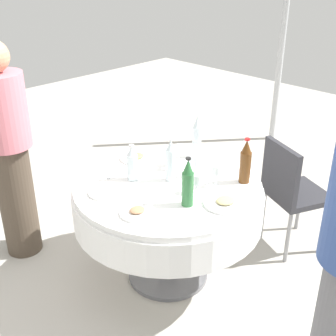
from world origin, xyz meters
TOP-DOWN VIEW (x-y plane):
  - ground_plane at (0.00, 0.00)m, footprint 10.00×10.00m
  - dining_table at (0.00, 0.00)m, footprint 1.24×1.24m
  - bottle_brown_outer at (0.36, -0.33)m, footprint 0.07×0.07m
  - bottle_clear_west at (-0.12, 0.20)m, footprint 0.07×0.07m
  - bottle_clear_left at (0.43, 0.14)m, footprint 0.07×0.07m
  - bottle_clear_front at (0.05, 0.02)m, footprint 0.06×0.06m
  - bottle_green_right at (-0.11, -0.27)m, footprint 0.07×0.07m
  - wine_glass_front at (0.14, 0.13)m, footprint 0.07×0.07m
  - wine_glass_right at (0.04, -0.21)m, footprint 0.06×0.06m
  - wine_glass_rear at (0.18, -0.24)m, footprint 0.07×0.07m
  - wine_glass_east at (0.25, 0.14)m, footprint 0.07×0.07m
  - wine_glass_inner at (0.20, -0.05)m, footprint 0.08×0.08m
  - plate_inner at (-0.38, -0.13)m, footprint 0.20×0.20m
  - plate_mid at (0.10, 0.42)m, footprint 0.24×0.24m
  - plate_far at (-0.35, 0.19)m, footprint 0.22×0.22m
  - plate_south at (0.05, -0.42)m, footprint 0.26×0.26m
  - fork_west at (0.39, -0.12)m, footprint 0.16×0.12m
  - knife_left at (-0.16, 0.36)m, footprint 0.17×0.10m
  - knife_front at (-0.27, -0.36)m, footprint 0.18×0.03m
  - person_west at (-0.56, 1.01)m, footprint 0.34×0.34m
  - chair_rear at (0.87, -0.40)m, footprint 0.53×0.53m
  - tent_pole_secondary at (2.71, 0.89)m, footprint 0.07×0.07m

SIDE VIEW (x-z plane):
  - ground_plane at x=0.00m, z-range 0.00..0.00m
  - chair_rear at x=0.87m, z-range 0.08..0.95m
  - dining_table at x=0.00m, z-range 0.22..0.96m
  - fork_west at x=0.39m, z-range 0.74..0.74m
  - knife_left at x=-0.16m, z-range 0.74..0.74m
  - knife_front at x=-0.27m, z-range 0.74..0.74m
  - plate_far at x=-0.35m, z-range 0.74..0.76m
  - plate_south at x=0.05m, z-range 0.73..0.77m
  - plate_mid at x=0.10m, z-range 0.73..0.77m
  - plate_inner at x=-0.38m, z-range 0.73..0.77m
  - wine_glass_right at x=0.04m, z-range 0.77..0.89m
  - person_west at x=-0.56m, z-range 0.04..1.63m
  - wine_glass_front at x=0.14m, z-range 0.77..0.90m
  - wine_glass_east at x=0.25m, z-range 0.78..0.92m
  - wine_glass_inner at x=0.20m, z-range 0.78..0.92m
  - wine_glass_rear at x=0.18m, z-range 0.78..0.92m
  - bottle_clear_west at x=-0.12m, z-range 0.73..0.98m
  - bottle_clear_front at x=0.05m, z-range 0.73..1.02m
  - bottle_brown_outer at x=0.36m, z-range 0.73..1.03m
  - bottle_green_right at x=-0.11m, z-range 0.73..1.03m
  - bottle_clear_left at x=0.43m, z-range 0.73..1.05m
  - tent_pole_secondary at x=2.71m, z-range 0.00..2.42m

